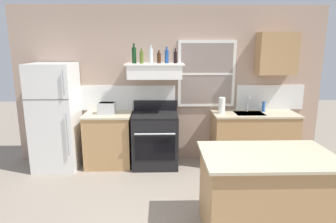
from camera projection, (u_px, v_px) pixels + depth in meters
The scene contains 18 objects.
back_wall at pixel (171, 85), 5.13m from camera, with size 5.40×0.11×2.70m.
refrigerator at pixel (56, 117), 4.81m from camera, with size 0.70×0.72×1.76m.
counter_left_of_stove at pixel (109, 139), 4.98m from camera, with size 0.79×0.63×0.91m.
toaster at pixel (107, 108), 4.87m from camera, with size 0.30×0.20×0.19m.
stove_range at pixel (155, 139), 4.96m from camera, with size 0.76×0.69×1.09m.
range_hood_shelf at pixel (155, 71), 4.80m from camera, with size 0.96×0.52×0.24m.
bottle_dark_green_wine at pixel (134, 55), 4.73m from camera, with size 0.07×0.07×0.32m.
bottle_olive_oil_square at pixel (142, 57), 4.70m from camera, with size 0.06×0.06×0.24m.
bottle_clear_tall at pixel (151, 56), 4.71m from camera, with size 0.06×0.06×0.30m.
bottle_brown_stout at pixel (159, 58), 4.76m from camera, with size 0.06×0.06×0.21m.
bottle_blue_liqueur at pixel (167, 56), 4.79m from camera, with size 0.07×0.07×0.27m.
bottle_balsamic_dark at pixel (175, 57), 4.77m from camera, with size 0.06×0.06×0.24m.
counter_right_with_sink at pixel (253, 138), 5.04m from camera, with size 1.43×0.63×0.91m.
sink_faucet at pixel (248, 102), 4.99m from camera, with size 0.03×0.17×0.28m.
paper_towel_roll at pixel (222, 105), 4.90m from camera, with size 0.11×0.11×0.27m, color white.
dish_soap_bottle at pixel (264, 107), 5.02m from camera, with size 0.06×0.06×0.18m, color blue.
kitchen_island at pixel (265, 193), 3.14m from camera, with size 1.40×0.90×0.91m.
upper_cabinet_right at pixel (277, 54), 4.87m from camera, with size 0.64×0.32×0.70m.
Camera 1 is at (-0.15, -2.88, 2.01)m, focal length 31.01 mm.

